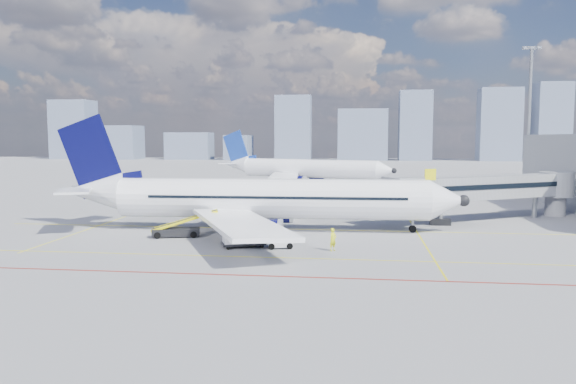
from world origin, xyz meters
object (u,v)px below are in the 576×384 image
Objects in this scene: second_aircraft at (302,169)px; belt_loader at (178,230)px; main_aircraft at (255,199)px; cargo_dolly at (243,234)px; baggage_tug at (279,240)px; ramp_worker at (333,240)px.

second_aircraft reaches higher than belt_loader.
main_aircraft is at bearing -70.08° from second_aircraft.
cargo_dolly is (1.36, -66.34, -2.09)m from second_aircraft.
baggage_tug is 3.14m from cargo_dolly.
baggage_tug is at bearing -36.66° from belt_loader.
second_aircraft is 66.59m from baggage_tug.
second_aircraft is at bearing 70.15° from belt_loader.
baggage_tug is at bearing 124.51° from ramp_worker.
main_aircraft is 10.27m from baggage_tug.
cargo_dolly is 7.86m from ramp_worker.
belt_loader is at bearing 128.15° from cargo_dolly.
cargo_dolly is 8.49m from belt_loader.
main_aircraft is 10.31× the size of cargo_dolly.
main_aircraft reaches higher than cargo_dolly.
belt_loader is 15.93m from ramp_worker.
main_aircraft is at bearing 98.67° from baggage_tug.
cargo_dolly is 0.64× the size of belt_loader.
second_aircraft reaches higher than cargo_dolly.
belt_loader is at bearing -145.07° from main_aircraft.
second_aircraft is 67.62m from ramp_worker.
main_aircraft reaches higher than belt_loader.
ramp_worker is at bearing -32.08° from belt_loader.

